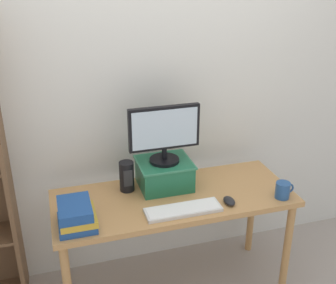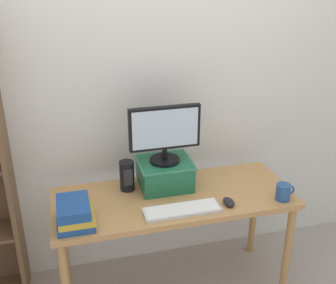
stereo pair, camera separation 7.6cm
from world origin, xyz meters
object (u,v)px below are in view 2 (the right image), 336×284
Objects in this scene: keyboard at (182,210)px; computer_mouse at (229,202)px; desk at (173,207)px; coffee_mug at (283,192)px; book_stack at (75,214)px; computer_monitor at (165,132)px; desk_speaker at (127,176)px; riser_box at (165,173)px.

keyboard is 0.29m from computer_mouse.
desk is 3.32× the size of keyboard.
keyboard is 0.64m from coffee_mug.
keyboard is 1.79× the size of book_stack.
computer_monitor is 0.99× the size of keyboard.
computer_monitor is 0.73m from book_stack.
book_stack reaches higher than computer_mouse.
computer_monitor is 2.28× the size of desk_speaker.
keyboard is at bearing -51.93° from desk_speaker.
desk is 4.37× the size of riser_box.
coffee_mug reaches higher than desk.
keyboard is (0.02, -0.32, -0.37)m from computer_monitor.
book_stack is 0.47m from desk_speaker.
desk_speaker is at bearing 149.90° from desk.
desk is 0.23m from riser_box.
computer_mouse is 0.66m from desk_speaker.
computer_mouse is (0.29, 0.00, 0.01)m from keyboard.
desk_speaker is (-0.27, 0.34, 0.09)m from keyboard.
keyboard is 4.37× the size of computer_mouse.
riser_box is 0.66m from book_stack.
riser_box is 0.75m from coffee_mug.
computer_monitor is at bearing 98.68° from desk.
computer_mouse is at bearing -45.16° from computer_monitor.
computer_monitor reaches higher than desk.
book_stack reaches higher than desk.
book_stack is 1.28× the size of desk_speaker.
book_stack is (-0.59, -0.29, -0.03)m from riser_box.
riser_box is 2.82× the size of coffee_mug.
computer_mouse is 0.41× the size of book_stack.
coffee_mug reaches higher than computer_mouse.
book_stack reaches higher than keyboard.
coffee_mug is (0.66, -0.35, -0.33)m from computer_monitor.
desk_speaker is (-0.24, 0.02, 0.00)m from riser_box.
keyboard is at bearing -179.17° from computer_mouse.
riser_box is 1.36× the size of book_stack.
desk is 0.49m from computer_monitor.
computer_mouse is 0.52× the size of desk_speaker.
computer_monitor is 3.68× the size of coffee_mug.
desk is at bearing 90.76° from keyboard.
desk is 0.21m from keyboard.
computer_monitor is (-0.00, -0.00, 0.29)m from riser_box.
riser_box is at bearing 90.00° from computer_monitor.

